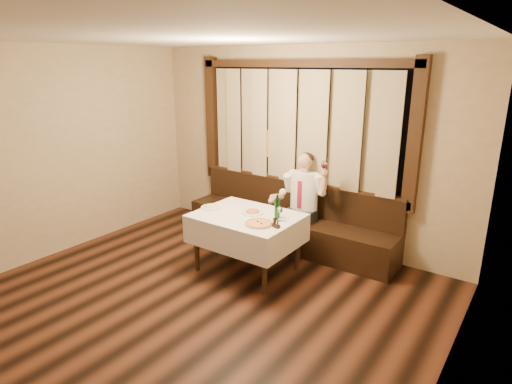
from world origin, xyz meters
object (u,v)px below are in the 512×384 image
Objects in this scene: pasta_red at (253,210)px; seated_man at (302,195)px; pasta_cream at (211,205)px; green_bottle at (277,208)px; dining_table at (247,223)px; banquette at (289,224)px; cruet_caddy at (275,224)px; pizza at (259,223)px.

seated_man is (0.22, 0.85, 0.02)m from pasta_red.
pasta_red reaches higher than pasta_cream.
pasta_cream is 0.88× the size of green_bottle.
seated_man is at bearing 74.85° from dining_table.
pasta_red is at bearing -104.60° from seated_man.
seated_man reaches higher than banquette.
cruet_caddy is 1.12m from seated_man.
pizza is 0.86m from pasta_cream.
pasta_cream reaches higher than dining_table.
dining_table is 0.39m from pizza.
seated_man is at bearing 51.71° from pasta_cream.
pasta_red is 0.88m from seated_man.
green_bottle is at bearing 81.32° from pizza.
dining_table is 0.98m from seated_man.
banquette is 1.13m from green_bottle.
pizza is (0.32, -1.22, 0.46)m from banquette.
pasta_cream is 2.22× the size of cruet_caddy.
banquette is at bearing 129.77° from cruet_caddy.
green_bottle is at bearing 18.19° from dining_table.
pizza is at bearing -151.39° from cruet_caddy.
cruet_caddy reaches higher than pizza.
banquette is 26.81× the size of cruet_caddy.
dining_table is 0.91× the size of seated_man.
pasta_cream is at bearing -116.12° from banquette.
dining_table is 0.45m from green_bottle.
pasta_red is (0.03, -0.94, 0.48)m from banquette.
pasta_red is at bearing -88.11° from banquette.
dining_table is 4.22× the size of green_bottle.
pizza is 0.40m from pasta_red.
green_bottle is (0.37, -0.90, 0.57)m from banquette.
seated_man is at bearing -19.40° from banquette.
pasta_red is at bearing 170.48° from cruet_caddy.
green_bottle is at bearing 134.94° from cruet_caddy.
dining_table is at bearing 179.84° from cruet_caddy.
banquette is at bearing 104.75° from pizza.
green_bottle reaches higher than dining_table.
banquette is 1.08m from dining_table.
pizza is 1.13× the size of green_bottle.
pizza is 0.34m from green_bottle.
cruet_caddy is at bearing -25.41° from pasta_red.
green_bottle reaches higher than cruet_caddy.
pasta_cream is (-0.56, -0.14, -0.00)m from pasta_red.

